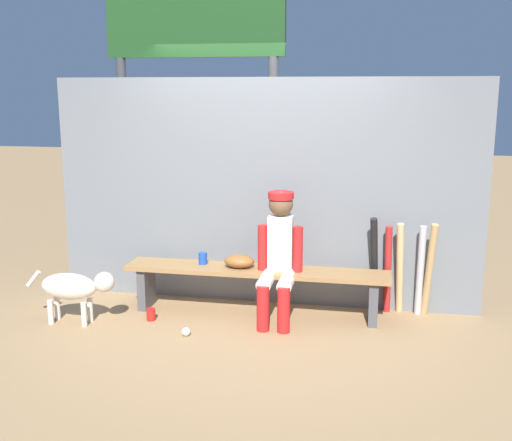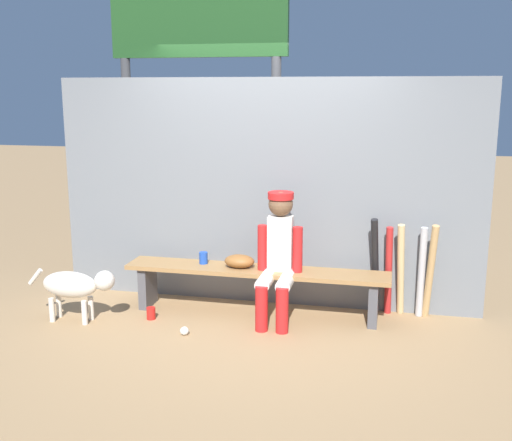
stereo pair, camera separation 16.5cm
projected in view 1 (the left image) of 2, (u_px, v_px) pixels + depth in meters
ground_plane at (256, 314)px, 5.75m from camera, size 30.00×30.00×0.00m
chainlink_fence at (263, 193)px, 5.87m from camera, size 4.09×0.03×2.16m
dugout_bench at (256, 279)px, 5.68m from camera, size 2.44×0.36×0.44m
player_seated at (279, 253)px, 5.47m from camera, size 0.41×0.55×1.16m
baseball_glove at (239, 261)px, 5.68m from camera, size 0.28×0.20×0.12m
bat_aluminum_black at (374, 264)px, 5.73m from camera, size 0.12×0.29×0.92m
bat_aluminum_red at (388, 270)px, 5.70m from camera, size 0.08×0.15×0.84m
bat_wood_natural at (400, 269)px, 5.66m from camera, size 0.10×0.23×0.88m
bat_aluminum_silver at (420, 271)px, 5.64m from camera, size 0.08×0.14×0.85m
bat_wood_tan at (429, 270)px, 5.57m from camera, size 0.11×0.26×0.90m
baseball at (186, 332)px, 5.24m from camera, size 0.07×0.07×0.07m
cup_on_ground at (151, 314)px, 5.59m from camera, size 0.08×0.08×0.11m
cup_on_bench at (203, 258)px, 5.79m from camera, size 0.08×0.08×0.11m
scoreboard at (201, 60)px, 6.33m from camera, size 2.14×0.27×3.35m
dog at (75, 287)px, 5.46m from camera, size 0.84×0.20×0.49m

